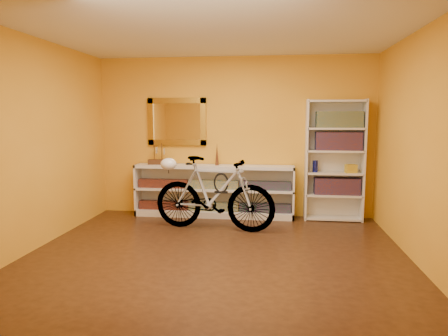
# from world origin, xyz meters

# --- Properties ---
(floor) EXTENTS (4.50, 4.00, 0.01)m
(floor) POSITION_xyz_m (0.00, 0.00, -0.01)
(floor) COLOR #321B0D
(floor) RESTS_ON ground
(ceiling) EXTENTS (4.50, 4.00, 0.01)m
(ceiling) POSITION_xyz_m (0.00, 0.00, 2.60)
(ceiling) COLOR silver
(ceiling) RESTS_ON ground
(back_wall) EXTENTS (4.50, 0.01, 2.60)m
(back_wall) POSITION_xyz_m (0.00, 2.00, 1.30)
(back_wall) COLOR orange
(back_wall) RESTS_ON ground
(left_wall) EXTENTS (0.01, 4.00, 2.60)m
(left_wall) POSITION_xyz_m (-2.25, 0.00, 1.30)
(left_wall) COLOR orange
(left_wall) RESTS_ON ground
(right_wall) EXTENTS (0.01, 4.00, 2.60)m
(right_wall) POSITION_xyz_m (2.25, 0.00, 1.30)
(right_wall) COLOR orange
(right_wall) RESTS_ON ground
(gilt_mirror) EXTENTS (0.98, 0.06, 0.78)m
(gilt_mirror) POSITION_xyz_m (-0.95, 1.97, 1.55)
(gilt_mirror) COLOR olive
(gilt_mirror) RESTS_ON back_wall
(wall_socket) EXTENTS (0.09, 0.02, 0.09)m
(wall_socket) POSITION_xyz_m (0.90, 1.99, 0.25)
(wall_socket) COLOR silver
(wall_socket) RESTS_ON back_wall
(console_unit) EXTENTS (2.60, 0.35, 0.85)m
(console_unit) POSITION_xyz_m (-0.31, 1.81, 0.42)
(console_unit) COLOR silver
(console_unit) RESTS_ON floor
(cd_row_lower) EXTENTS (2.50, 0.13, 0.14)m
(cd_row_lower) POSITION_xyz_m (-0.31, 1.79, 0.17)
(cd_row_lower) COLOR black
(cd_row_lower) RESTS_ON console_unit
(cd_row_upper) EXTENTS (2.50, 0.13, 0.14)m
(cd_row_upper) POSITION_xyz_m (-0.31, 1.79, 0.54)
(cd_row_upper) COLOR navy
(cd_row_upper) RESTS_ON console_unit
(model_ship) EXTENTS (0.34, 0.18, 0.39)m
(model_ship) POSITION_xyz_m (-1.24, 1.81, 1.05)
(model_ship) COLOR #3D2111
(model_ship) RESTS_ON console_unit
(toy_car) EXTENTS (0.00, 0.00, 0.00)m
(toy_car) POSITION_xyz_m (-0.72, 1.81, 0.85)
(toy_car) COLOR black
(toy_car) RESTS_ON console_unit
(bronze_ornament) EXTENTS (0.06, 0.06, 0.36)m
(bronze_ornament) POSITION_xyz_m (-0.26, 1.81, 1.03)
(bronze_ornament) COLOR brown
(bronze_ornament) RESTS_ON console_unit
(decorative_orb) EXTENTS (0.08, 0.08, 0.08)m
(decorative_orb) POSITION_xyz_m (0.13, 1.81, 0.89)
(decorative_orb) COLOR brown
(decorative_orb) RESTS_ON console_unit
(bookcase) EXTENTS (0.90, 0.30, 1.90)m
(bookcase) POSITION_xyz_m (1.60, 1.84, 0.95)
(bookcase) COLOR silver
(bookcase) RESTS_ON floor
(book_row_a) EXTENTS (0.70, 0.22, 0.26)m
(book_row_a) POSITION_xyz_m (1.65, 1.84, 0.55)
(book_row_a) COLOR maroon
(book_row_a) RESTS_ON bookcase
(book_row_b) EXTENTS (0.70, 0.22, 0.28)m
(book_row_b) POSITION_xyz_m (1.65, 1.84, 1.25)
(book_row_b) COLOR maroon
(book_row_b) RESTS_ON bookcase
(book_row_c) EXTENTS (0.70, 0.22, 0.25)m
(book_row_c) POSITION_xyz_m (1.65, 1.84, 1.59)
(book_row_c) COLOR navy
(book_row_c) RESTS_ON bookcase
(travel_mug) EXTENTS (0.08, 0.08, 0.18)m
(travel_mug) POSITION_xyz_m (1.31, 1.82, 0.86)
(travel_mug) COLOR #151C96
(travel_mug) RESTS_ON bookcase
(red_tin) EXTENTS (0.16, 0.16, 0.18)m
(red_tin) POSITION_xyz_m (1.40, 1.87, 1.55)
(red_tin) COLOR maroon
(red_tin) RESTS_ON bookcase
(yellow_bag) EXTENTS (0.19, 0.15, 0.13)m
(yellow_bag) POSITION_xyz_m (1.85, 1.80, 0.83)
(yellow_bag) COLOR gold
(yellow_bag) RESTS_ON bookcase
(bicycle) EXTENTS (0.71, 1.86, 1.07)m
(bicycle) POSITION_xyz_m (-0.19, 1.03, 0.53)
(bicycle) COLOR silver
(bicycle) RESTS_ON floor
(helmet) EXTENTS (0.24, 0.23, 0.18)m
(helmet) POSITION_xyz_m (-0.88, 1.12, 0.94)
(helmet) COLOR white
(helmet) RESTS_ON bicycle
(u_lock) EXTENTS (0.22, 0.02, 0.22)m
(u_lock) POSITION_xyz_m (-0.08, 1.02, 0.70)
(u_lock) COLOR black
(u_lock) RESTS_ON bicycle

